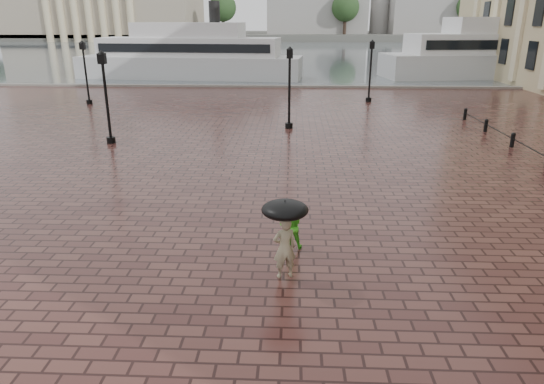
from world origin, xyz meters
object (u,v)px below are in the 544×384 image
(street_lamps, at_px, (219,80))
(ferry_far, at_px, (504,53))
(child_pedestrian, at_px, (291,226))
(ferry_near, at_px, (190,56))
(adult_pedestrian, at_px, (285,248))

(street_lamps, xyz_separation_m, ferry_far, (27.47, 24.43, 0.23))
(child_pedestrian, distance_m, ferry_near, 42.66)
(child_pedestrian, bearing_deg, ferry_near, -82.17)
(adult_pedestrian, bearing_deg, child_pedestrian, -113.47)
(street_lamps, xyz_separation_m, child_pedestrian, (4.73, -19.17, -1.69))
(ferry_near, distance_m, ferry_far, 33.92)
(street_lamps, height_order, adult_pedestrian, street_lamps)
(street_lamps, height_order, ferry_far, ferry_far)
(street_lamps, distance_m, child_pedestrian, 19.81)
(street_lamps, bearing_deg, ferry_far, 41.65)
(street_lamps, xyz_separation_m, ferry_near, (-6.36, 21.99, 0.01))
(child_pedestrian, relative_size, ferry_near, 0.05)
(adult_pedestrian, bearing_deg, street_lamps, -95.84)
(child_pedestrian, xyz_separation_m, ferry_near, (-11.09, 41.16, 1.70))
(adult_pedestrian, xyz_separation_m, child_pedestrian, (0.15, 1.62, -0.14))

